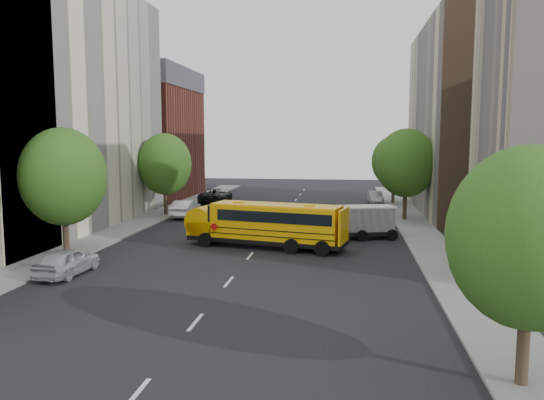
% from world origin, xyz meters
% --- Properties ---
extents(ground, '(120.00, 120.00, 0.00)m').
position_xyz_m(ground, '(0.00, 0.00, 0.00)').
color(ground, black).
rests_on(ground, ground).
extents(sidewalk_left, '(3.00, 80.00, 0.12)m').
position_xyz_m(sidewalk_left, '(-11.50, 5.00, 0.06)').
color(sidewalk_left, slate).
rests_on(sidewalk_left, ground).
extents(sidewalk_right, '(3.00, 80.00, 0.12)m').
position_xyz_m(sidewalk_right, '(11.50, 5.00, 0.06)').
color(sidewalk_right, slate).
rests_on(sidewalk_right, ground).
extents(lane_markings, '(0.15, 64.00, 0.01)m').
position_xyz_m(lane_markings, '(0.00, 10.00, 0.01)').
color(lane_markings, silver).
rests_on(lane_markings, ground).
extents(building_left_cream, '(10.00, 26.00, 20.00)m').
position_xyz_m(building_left_cream, '(-18.00, 6.00, 10.00)').
color(building_left_cream, beige).
rests_on(building_left_cream, ground).
extents(building_left_redbrick, '(10.00, 15.00, 13.00)m').
position_xyz_m(building_left_redbrick, '(-18.00, 28.00, 6.50)').
color(building_left_redbrick, maroon).
rests_on(building_left_redbrick, ground).
extents(building_right_far, '(10.00, 22.00, 18.00)m').
position_xyz_m(building_right_far, '(18.00, 20.00, 9.00)').
color(building_right_far, beige).
rests_on(building_right_far, ground).
extents(building_right_sidewall, '(10.10, 0.30, 18.00)m').
position_xyz_m(building_right_sidewall, '(18.00, 9.00, 9.00)').
color(building_right_sidewall, brown).
rests_on(building_right_sidewall, ground).
extents(street_tree_1, '(5.12, 5.12, 7.90)m').
position_xyz_m(street_tree_1, '(-11.00, -4.00, 4.95)').
color(street_tree_1, '#38281C').
rests_on(street_tree_1, ground).
extents(street_tree_2, '(4.99, 4.99, 7.71)m').
position_xyz_m(street_tree_2, '(-11.00, 14.00, 4.83)').
color(street_tree_2, '#38281C').
rests_on(street_tree_2, ground).
extents(street_tree_3, '(4.61, 4.61, 7.11)m').
position_xyz_m(street_tree_3, '(11.00, -18.00, 4.45)').
color(street_tree_3, '#38281C').
rests_on(street_tree_3, ground).
extents(street_tree_4, '(5.25, 5.25, 8.10)m').
position_xyz_m(street_tree_4, '(11.00, 14.00, 5.08)').
color(street_tree_4, '#38281C').
rests_on(street_tree_4, ground).
extents(street_tree_5, '(4.86, 4.86, 7.51)m').
position_xyz_m(street_tree_5, '(11.00, 26.00, 4.70)').
color(street_tree_5, '#38281C').
rests_on(street_tree_5, ground).
extents(school_bus, '(10.93, 4.74, 3.01)m').
position_xyz_m(school_bus, '(0.51, 0.73, 1.68)').
color(school_bus, black).
rests_on(school_bus, ground).
extents(safari_truck, '(5.85, 3.32, 2.37)m').
position_xyz_m(safari_truck, '(6.64, 4.69, 1.25)').
color(safari_truck, black).
rests_on(safari_truck, ground).
extents(parked_car_0, '(1.97, 4.47, 1.50)m').
position_xyz_m(parked_car_0, '(-8.80, -7.87, 0.75)').
color(parked_car_0, '#ADADB4').
rests_on(parked_car_0, ground).
extents(parked_car_1, '(1.79, 4.86, 1.59)m').
position_xyz_m(parked_car_1, '(-8.80, 13.08, 0.79)').
color(parked_car_1, silver).
rests_on(parked_car_1, ground).
extents(parked_car_2, '(3.03, 5.94, 1.60)m').
position_xyz_m(parked_car_2, '(-8.80, 24.62, 0.80)').
color(parked_car_2, black).
rests_on(parked_car_2, ground).
extents(parked_car_5, '(1.71, 4.16, 1.34)m').
position_xyz_m(parked_car_5, '(9.09, 26.18, 0.67)').
color(parked_car_5, '#A09F9B').
rests_on(parked_car_5, ground).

